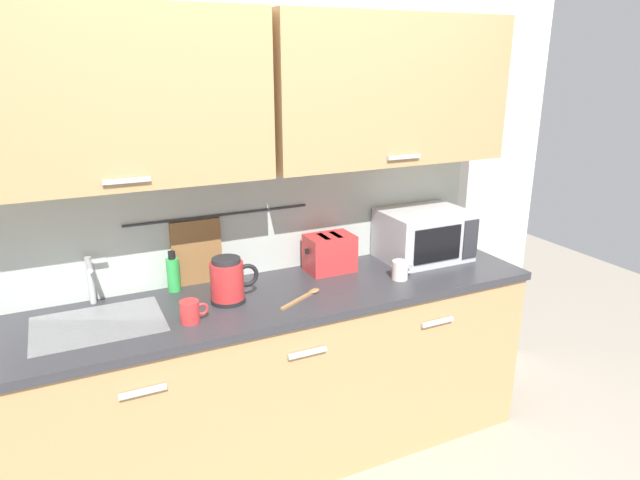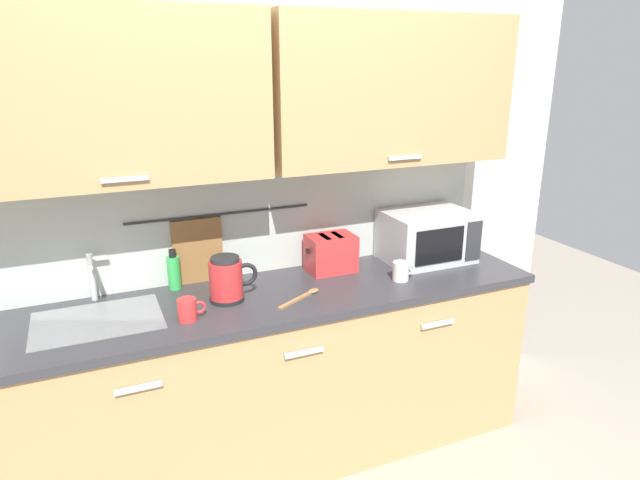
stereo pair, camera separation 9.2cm
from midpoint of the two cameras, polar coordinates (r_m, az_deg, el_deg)
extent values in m
cube|color=tan|center=(2.86, -4.84, -14.04)|extent=(2.50, 0.60, 0.86)
cube|color=#B7B7BC|center=(2.31, -18.76, -14.46)|extent=(0.18, 0.02, 0.02)
cube|color=#B7B7BC|center=(2.45, -2.38, -11.44)|extent=(0.18, 0.02, 0.02)
cube|color=#B7B7BC|center=(2.76, 10.98, -8.23)|extent=(0.18, 0.02, 0.02)
cube|color=#333338|center=(2.65, -5.09, -5.77)|extent=(2.53, 0.63, 0.04)
cube|color=#9EA0A5|center=(2.55, -22.56, -8.83)|extent=(0.52, 0.38, 0.09)
cube|color=silver|center=(2.83, -7.66, 3.60)|extent=(3.70, 0.06, 2.50)
cube|color=beige|center=(2.81, -7.37, 1.96)|extent=(2.50, 0.01, 0.55)
cube|color=tan|center=(2.43, -21.44, 13.37)|extent=(1.23, 0.33, 0.70)
cube|color=#B7B7BC|center=(2.29, -20.21, 5.70)|extent=(0.18, 0.01, 0.02)
cube|color=tan|center=(2.83, 5.88, 14.96)|extent=(1.23, 0.33, 0.70)
cube|color=#B7B7BC|center=(2.71, 7.60, 8.40)|extent=(0.18, 0.01, 0.02)
cylinder|color=#333338|center=(2.74, -11.14, 2.50)|extent=(0.90, 0.01, 0.01)
cube|color=olive|center=(2.76, -13.37, -1.44)|extent=(0.24, 0.02, 0.34)
cylinder|color=#B2B5BA|center=(2.70, -23.29, -3.81)|extent=(0.03, 0.03, 0.22)
cylinder|color=#B2B5BA|center=(2.59, -23.46, -2.36)|extent=(0.02, 0.16, 0.02)
cube|color=#B2B5BA|center=(2.67, -22.67, -1.90)|extent=(0.07, 0.02, 0.01)
cube|color=silver|center=(3.08, 9.67, 0.54)|extent=(0.46, 0.34, 0.27)
cube|color=black|center=(2.93, 11.04, -0.47)|extent=(0.29, 0.01, 0.18)
cube|color=#2D2D33|center=(3.06, 14.29, 0.08)|extent=(0.09, 0.01, 0.21)
cylinder|color=black|center=(2.58, -10.37, -6.02)|extent=(0.16, 0.16, 0.02)
cylinder|color=red|center=(2.54, -10.48, -4.08)|extent=(0.15, 0.15, 0.17)
cylinder|color=#262628|center=(2.51, -10.61, -2.07)|extent=(0.13, 0.13, 0.02)
torus|color=black|center=(2.56, -8.49, -3.59)|extent=(0.11, 0.02, 0.11)
cylinder|color=green|center=(2.73, -15.68, -3.44)|extent=(0.06, 0.06, 0.16)
cylinder|color=black|center=(2.69, -15.85, -1.50)|extent=(0.03, 0.03, 0.04)
cylinder|color=red|center=(2.40, -14.23, -7.12)|extent=(0.08, 0.08, 0.09)
torus|color=red|center=(2.41, -13.02, -6.88)|extent=(0.06, 0.01, 0.06)
cube|color=red|center=(2.87, 0.08, -1.35)|extent=(0.24, 0.17, 0.19)
cube|color=black|center=(2.83, -0.56, 0.25)|extent=(0.03, 0.12, 0.01)
cube|color=black|center=(2.86, 0.72, 0.44)|extent=(0.03, 0.12, 0.01)
cube|color=black|center=(2.81, -2.27, -1.17)|extent=(0.02, 0.02, 0.02)
cylinder|color=silver|center=(2.79, 7.24, -3.07)|extent=(0.08, 0.08, 0.09)
torus|color=silver|center=(2.82, 8.13, -2.87)|extent=(0.06, 0.01, 0.06)
cube|color=#9E7042|center=(2.54, -3.42, -6.22)|extent=(0.20, 0.12, 0.01)
ellipsoid|color=#9E7042|center=(2.64, -1.59, -5.20)|extent=(0.07, 0.06, 0.01)
camera|label=1|loc=(0.05, -90.99, -0.32)|focal=31.36mm
camera|label=2|loc=(0.05, 89.01, 0.32)|focal=31.36mm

